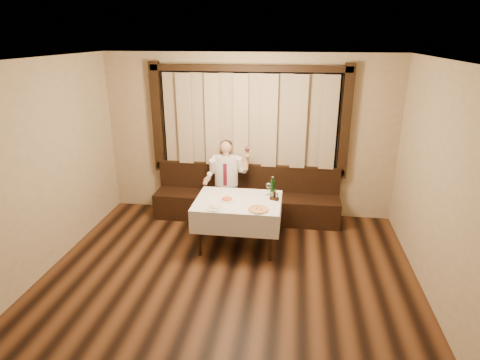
# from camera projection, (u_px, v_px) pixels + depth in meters

# --- Properties ---
(room) EXTENTS (5.01, 6.01, 2.81)m
(room) POSITION_uv_depth(u_px,v_px,m) (230.00, 168.00, 5.01)
(room) COLOR black
(room) RESTS_ON ground
(banquette) EXTENTS (3.20, 0.61, 0.94)m
(banquette) POSITION_uv_depth(u_px,v_px,m) (247.00, 201.00, 7.04)
(banquette) COLOR black
(banquette) RESTS_ON ground
(dining_table) EXTENTS (1.27, 0.97, 0.76)m
(dining_table) POSITION_uv_depth(u_px,v_px,m) (238.00, 207.00, 5.97)
(dining_table) COLOR black
(dining_table) RESTS_ON ground
(pizza) EXTENTS (0.30, 0.30, 0.03)m
(pizza) POSITION_uv_depth(u_px,v_px,m) (258.00, 210.00, 5.58)
(pizza) COLOR white
(pizza) RESTS_ON dining_table
(pasta_red) EXTENTS (0.26, 0.26, 0.09)m
(pasta_red) POSITION_uv_depth(u_px,v_px,m) (227.00, 198.00, 5.91)
(pasta_red) COLOR white
(pasta_red) RESTS_ON dining_table
(pasta_cream) EXTENTS (0.27, 0.27, 0.09)m
(pasta_cream) POSITION_uv_depth(u_px,v_px,m) (215.00, 206.00, 5.65)
(pasta_cream) COLOR white
(pasta_cream) RESTS_ON dining_table
(green_bottle) EXTENTS (0.07, 0.07, 0.32)m
(green_bottle) POSITION_uv_depth(u_px,v_px,m) (272.00, 188.00, 6.03)
(green_bottle) COLOR #104D14
(green_bottle) RESTS_ON dining_table
(table_wine_glass) EXTENTS (0.07, 0.07, 0.20)m
(table_wine_glass) POSITION_uv_depth(u_px,v_px,m) (268.00, 186.00, 6.08)
(table_wine_glass) COLOR white
(table_wine_glass) RESTS_ON dining_table
(cruet_caddy) EXTENTS (0.14, 0.10, 0.14)m
(cruet_caddy) POSITION_uv_depth(u_px,v_px,m) (274.00, 197.00, 5.93)
(cruet_caddy) COLOR black
(cruet_caddy) RESTS_ON dining_table
(seated_man) EXTENTS (0.76, 0.57, 1.39)m
(seated_man) POSITION_uv_depth(u_px,v_px,m) (226.00, 175.00, 6.83)
(seated_man) COLOR black
(seated_man) RESTS_ON ground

